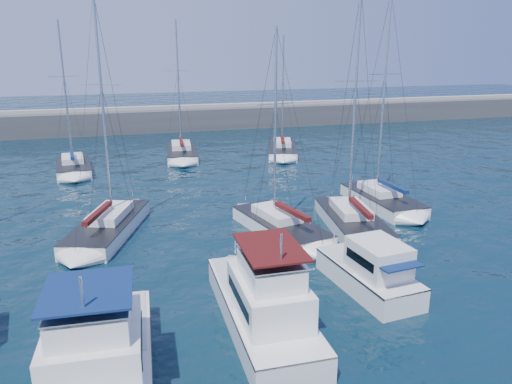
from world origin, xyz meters
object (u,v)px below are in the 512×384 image
object	(u,v)px
sailboat_back_c	(282,150)
sailboat_back_a	(73,167)
motor_yacht_stbd_inner	(264,305)
sailboat_mid_b	(108,226)
sailboat_mid_c	(280,226)
sailboat_mid_e	(382,199)
sailboat_back_b	(181,153)
sailboat_mid_d	(352,221)
motor_yacht_stbd_outer	(371,273)
motor_yacht_port_inner	(98,357)

from	to	relation	value
sailboat_back_c	sailboat_back_a	bearing A→B (deg)	-156.97
motor_yacht_stbd_inner	sailboat_mid_b	size ratio (longest dim) A/B	0.63
sailboat_mid_b	sailboat_mid_c	distance (m)	11.30
sailboat_mid_e	sailboat_back_b	xyz separation A→B (m)	(-12.42, 21.59, -0.03)
sailboat_mid_b	sailboat_mid_d	size ratio (longest dim) A/B	0.98
motor_yacht_stbd_inner	sailboat_back_a	world-z (taller)	sailboat_back_a
motor_yacht_stbd_inner	sailboat_mid_b	xyz separation A→B (m)	(-6.51, 13.76, -0.61)
motor_yacht_stbd_inner	sailboat_back_b	bearing A→B (deg)	88.94
motor_yacht_stbd_outer	sailboat_mid_b	size ratio (longest dim) A/B	0.42
motor_yacht_stbd_outer	sailboat_mid_b	xyz separation A→B (m)	(-12.72, 11.86, -0.42)
motor_yacht_port_inner	motor_yacht_stbd_inner	distance (m)	7.13
sailboat_back_b	sailboat_mid_c	bearing A→B (deg)	-77.16
sailboat_mid_d	sailboat_back_c	world-z (taller)	sailboat_mid_d
sailboat_back_c	motor_yacht_stbd_inner	bearing A→B (deg)	-92.75
sailboat_mid_d	motor_yacht_stbd_inner	bearing A→B (deg)	-123.71
motor_yacht_stbd_outer	sailboat_back_b	world-z (taller)	sailboat_back_b
motor_yacht_stbd_outer	sailboat_mid_c	distance (m)	8.99
sailboat_mid_c	sailboat_back_b	bearing A→B (deg)	84.12
sailboat_mid_c	sailboat_back_c	size ratio (longest dim) A/B	1.01
sailboat_mid_e	sailboat_mid_b	bearing A→B (deg)	178.50
motor_yacht_port_inner	sailboat_back_c	bearing A→B (deg)	65.06
motor_yacht_port_inner	motor_yacht_stbd_outer	xyz separation A→B (m)	(13.08, 3.80, -0.19)
sailboat_back_b	sailboat_back_c	distance (m)	11.29
motor_yacht_stbd_outer	motor_yacht_stbd_inner	bearing A→B (deg)	-168.68
sailboat_mid_c	sailboat_mid_e	distance (m)	9.94
sailboat_back_b	motor_yacht_stbd_inner	bearing A→B (deg)	-86.26
sailboat_mid_d	sailboat_back_b	xyz separation A→B (m)	(-8.04, 25.36, -0.01)
sailboat_mid_c	sailboat_back_c	xyz separation A→B (m)	(8.13, 23.32, -0.01)
motor_yacht_stbd_outer	sailboat_back_a	size ratio (longest dim) A/B	0.45
motor_yacht_port_inner	motor_yacht_stbd_inner	size ratio (longest dim) A/B	0.90
sailboat_mid_e	motor_yacht_stbd_inner	bearing A→B (deg)	-136.66
motor_yacht_port_inner	sailboat_mid_c	world-z (taller)	sailboat_mid_c
sailboat_mid_e	sailboat_back_c	size ratio (longest dim) A/B	1.20
motor_yacht_stbd_inner	sailboat_back_b	distance (m)	35.65
motor_yacht_stbd_inner	sailboat_back_b	size ratio (longest dim) A/B	0.65
sailboat_back_b	sailboat_mid_e	bearing A→B (deg)	-54.23
sailboat_mid_d	sailboat_back_b	world-z (taller)	sailboat_mid_d
motor_yacht_stbd_outer	sailboat_back_a	world-z (taller)	sailboat_back_a
motor_yacht_stbd_inner	sailboat_back_a	size ratio (longest dim) A/B	0.66
motor_yacht_port_inner	sailboat_mid_b	world-z (taller)	sailboat_mid_b
sailboat_mid_d	sailboat_mid_e	bearing A→B (deg)	49.39
motor_yacht_port_inner	sailboat_back_c	distance (m)	40.81
motor_yacht_stbd_outer	sailboat_mid_d	size ratio (longest dim) A/B	0.42
sailboat_mid_d	motor_yacht_stbd_outer	bearing A→B (deg)	-102.00
sailboat_mid_c	sailboat_mid_e	world-z (taller)	sailboat_mid_e
motor_yacht_port_inner	motor_yacht_stbd_inner	world-z (taller)	same
motor_yacht_port_inner	sailboat_back_c	xyz separation A→B (m)	(19.38, 35.91, -0.63)
sailboat_back_b	sailboat_back_a	bearing A→B (deg)	-155.26
motor_yacht_stbd_inner	sailboat_back_a	bearing A→B (deg)	108.07
motor_yacht_stbd_inner	motor_yacht_stbd_outer	size ratio (longest dim) A/B	1.48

